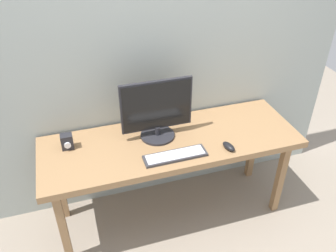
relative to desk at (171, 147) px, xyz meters
The scene contains 7 objects.
ground_plane 0.65m from the desk, ahead, with size 6.00×6.00×0.00m, color gray.
wall_back 0.92m from the desk, 90.00° to the left, with size 2.91×0.04×3.00m, color #9EA8A3.
desk is the anchor object (origin of this frame).
monitor 0.30m from the desk, 135.30° to the left, with size 0.49×0.24×0.43m.
keyboard_primary 0.20m from the desk, 99.96° to the right, with size 0.42×0.12×0.02m.
mouse 0.40m from the desk, 32.42° to the right, with size 0.05×0.11×0.04m, color black.
audio_controller 0.71m from the desk, behind, with size 0.08×0.07×0.11m.
Camera 1 is at (-0.61, -1.88, 2.18)m, focal length 37.87 mm.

